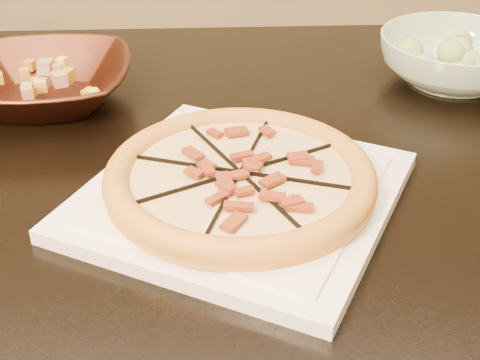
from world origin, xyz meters
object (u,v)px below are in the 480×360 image
at_px(pizza, 240,177).
at_px(salad_bowl, 455,59).
at_px(dining_table, 191,202).
at_px(plate, 240,194).
at_px(bronze_bowl, 44,83).

xyz_separation_m(pizza, salad_bowl, (0.34, 0.35, 0.00)).
relative_size(dining_table, plate, 3.28).
distance_m(plate, bronze_bowl, 0.40).
distance_m(plate, salad_bowl, 0.49).
height_order(plate, pizza, pizza).
xyz_separation_m(dining_table, bronze_bowl, (-0.22, 0.12, 0.13)).
distance_m(plate, pizza, 0.02).
relative_size(plate, pizza, 1.42).
relative_size(plate, salad_bowl, 1.85).
bearing_deg(dining_table, salad_bowl, 26.47).
bearing_deg(pizza, dining_table, 116.24).
relative_size(pizza, bronze_bowl, 1.20).
relative_size(bronze_bowl, salad_bowl, 1.08).
height_order(bronze_bowl, salad_bowl, salad_bowl).
bearing_deg(bronze_bowl, salad_bowl, 7.47).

